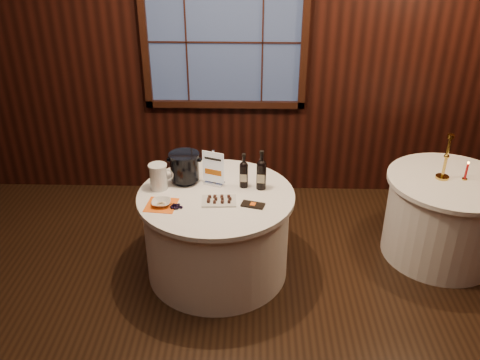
{
  "coord_description": "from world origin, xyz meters",
  "views": [
    {
      "loc": [
        0.3,
        -2.56,
        2.81
      ],
      "look_at": [
        0.2,
        0.9,
        0.95
      ],
      "focal_mm": 38.0,
      "sensor_mm": 36.0,
      "label": 1
    }
  ],
  "objects_px": {
    "sign_stand": "(214,173)",
    "chocolate_plate": "(219,200)",
    "red_candle": "(466,172)",
    "ice_bucket": "(185,167)",
    "glass_pitcher": "(159,177)",
    "side_table": "(444,217)",
    "port_bottle_right": "(261,173)",
    "cracker_bowl": "(161,203)",
    "main_table": "(217,233)",
    "grape_bunch": "(176,206)",
    "port_bottle_left": "(244,173)",
    "chocolate_box": "(253,205)",
    "brass_candlestick": "(445,163)"
  },
  "relations": [
    {
      "from": "sign_stand",
      "to": "chocolate_plate",
      "type": "bearing_deg",
      "value": -57.58
    },
    {
      "from": "chocolate_plate",
      "to": "red_candle",
      "type": "distance_m",
      "value": 2.11
    },
    {
      "from": "ice_bucket",
      "to": "chocolate_plate",
      "type": "bearing_deg",
      "value": -46.93
    },
    {
      "from": "chocolate_plate",
      "to": "glass_pitcher",
      "type": "xyz_separation_m",
      "value": [
        -0.5,
        0.2,
        0.09
      ]
    },
    {
      "from": "side_table",
      "to": "glass_pitcher",
      "type": "height_order",
      "value": "glass_pitcher"
    },
    {
      "from": "port_bottle_right",
      "to": "glass_pitcher",
      "type": "height_order",
      "value": "port_bottle_right"
    },
    {
      "from": "cracker_bowl",
      "to": "chocolate_plate",
      "type": "bearing_deg",
      "value": 8.09
    },
    {
      "from": "main_table",
      "to": "side_table",
      "type": "distance_m",
      "value": 2.02
    },
    {
      "from": "chocolate_plate",
      "to": "grape_bunch",
      "type": "xyz_separation_m",
      "value": [
        -0.32,
        -0.1,
        0.0
      ]
    },
    {
      "from": "port_bottle_left",
      "to": "chocolate_plate",
      "type": "distance_m",
      "value": 0.34
    },
    {
      "from": "chocolate_plate",
      "to": "ice_bucket",
      "type": "bearing_deg",
      "value": 133.07
    },
    {
      "from": "port_bottle_left",
      "to": "chocolate_box",
      "type": "relative_size",
      "value": 1.68
    },
    {
      "from": "chocolate_plate",
      "to": "red_candle",
      "type": "height_order",
      "value": "red_candle"
    },
    {
      "from": "glass_pitcher",
      "to": "grape_bunch",
      "type": "bearing_deg",
      "value": -74.27
    },
    {
      "from": "chocolate_box",
      "to": "cracker_bowl",
      "type": "distance_m",
      "value": 0.71
    },
    {
      "from": "side_table",
      "to": "glass_pitcher",
      "type": "xyz_separation_m",
      "value": [
        -2.47,
        -0.23,
        0.49
      ]
    },
    {
      "from": "port_bottle_right",
      "to": "brass_candlestick",
      "type": "distance_m",
      "value": 1.57
    },
    {
      "from": "main_table",
      "to": "red_candle",
      "type": "relative_size",
      "value": 7.48
    },
    {
      "from": "red_candle",
      "to": "brass_candlestick",
      "type": "bearing_deg",
      "value": 173.36
    },
    {
      "from": "grape_bunch",
      "to": "cracker_bowl",
      "type": "height_order",
      "value": "cracker_bowl"
    },
    {
      "from": "port_bottle_left",
      "to": "ice_bucket",
      "type": "xyz_separation_m",
      "value": [
        -0.49,
        0.07,
        0.01
      ]
    },
    {
      "from": "ice_bucket",
      "to": "cracker_bowl",
      "type": "relative_size",
      "value": 1.77
    },
    {
      "from": "sign_stand",
      "to": "ice_bucket",
      "type": "xyz_separation_m",
      "value": [
        -0.25,
        0.04,
        0.03
      ]
    },
    {
      "from": "side_table",
      "to": "red_candle",
      "type": "distance_m",
      "value": 0.46
    },
    {
      "from": "main_table",
      "to": "sign_stand",
      "type": "height_order",
      "value": "sign_stand"
    },
    {
      "from": "chocolate_plate",
      "to": "chocolate_box",
      "type": "bearing_deg",
      "value": -10.3
    },
    {
      "from": "main_table",
      "to": "chocolate_plate",
      "type": "relative_size",
      "value": 4.58
    },
    {
      "from": "sign_stand",
      "to": "chocolate_box",
      "type": "xyz_separation_m",
      "value": [
        0.33,
        -0.34,
        -0.1
      ]
    },
    {
      "from": "main_table",
      "to": "cracker_bowl",
      "type": "distance_m",
      "value": 0.61
    },
    {
      "from": "chocolate_box",
      "to": "cracker_bowl",
      "type": "height_order",
      "value": "cracker_bowl"
    },
    {
      "from": "port_bottle_left",
      "to": "port_bottle_right",
      "type": "bearing_deg",
      "value": -8.19
    },
    {
      "from": "chocolate_box",
      "to": "brass_candlestick",
      "type": "relative_size",
      "value": 0.44
    },
    {
      "from": "sign_stand",
      "to": "red_candle",
      "type": "relative_size",
      "value": 1.81
    },
    {
      "from": "main_table",
      "to": "side_table",
      "type": "relative_size",
      "value": 1.19
    },
    {
      "from": "grape_bunch",
      "to": "brass_candlestick",
      "type": "distance_m",
      "value": 2.28
    },
    {
      "from": "port_bottle_left",
      "to": "glass_pitcher",
      "type": "relative_size",
      "value": 1.38
    },
    {
      "from": "port_bottle_right",
      "to": "glass_pitcher",
      "type": "relative_size",
      "value": 1.56
    },
    {
      "from": "sign_stand",
      "to": "ice_bucket",
      "type": "bearing_deg",
      "value": -167.91
    },
    {
      "from": "grape_bunch",
      "to": "brass_candlestick",
      "type": "height_order",
      "value": "brass_candlestick"
    },
    {
      "from": "port_bottle_right",
      "to": "cracker_bowl",
      "type": "relative_size",
      "value": 2.3
    },
    {
      "from": "main_table",
      "to": "port_bottle_right",
      "type": "height_order",
      "value": "port_bottle_right"
    },
    {
      "from": "main_table",
      "to": "glass_pitcher",
      "type": "relative_size",
      "value": 5.88
    },
    {
      "from": "chocolate_box",
      "to": "glass_pitcher",
      "type": "relative_size",
      "value": 0.82
    },
    {
      "from": "chocolate_box",
      "to": "port_bottle_right",
      "type": "bearing_deg",
      "value": 92.37
    },
    {
      "from": "side_table",
      "to": "brass_candlestick",
      "type": "xyz_separation_m",
      "value": [
        -0.08,
        0.02,
        0.53
      ]
    },
    {
      "from": "port_bottle_left",
      "to": "grape_bunch",
      "type": "distance_m",
      "value": 0.64
    },
    {
      "from": "sign_stand",
      "to": "red_candle",
      "type": "xyz_separation_m",
      "value": [
        2.13,
        0.14,
        -0.04
      ]
    },
    {
      "from": "side_table",
      "to": "port_bottle_left",
      "type": "height_order",
      "value": "port_bottle_left"
    },
    {
      "from": "glass_pitcher",
      "to": "cracker_bowl",
      "type": "xyz_separation_m",
      "value": [
        0.06,
        -0.27,
        -0.09
      ]
    },
    {
      "from": "side_table",
      "to": "chocolate_box",
      "type": "height_order",
      "value": "chocolate_box"
    }
  ]
}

